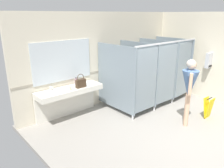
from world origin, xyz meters
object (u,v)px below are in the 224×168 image
Objects in this scene: paper_towel_dispenser_upper at (209,60)px; person_standing at (189,84)px; soap_dispenser at (76,81)px; paper_cup at (70,88)px; handbag at (81,83)px; wet_floor_sign at (208,108)px.

paper_towel_dispenser_upper is 2.22m from person_standing.
paper_cup is at bearing -141.70° from soap_dispenser.
paper_cup is (-0.33, 0.01, -0.08)m from handbag.
wet_floor_sign is (2.51, -2.61, -0.64)m from soap_dispenser.
person_standing is 2.96× the size of wet_floor_sign.
soap_dispenser is (-3.86, 1.85, -0.37)m from paper_towel_dispenser_upper.
handbag is (-3.90, 1.55, -0.33)m from paper_towel_dispenser_upper.
handbag reaches higher than wet_floor_sign.
soap_dispenser is 3.68m from wet_floor_sign.
paper_towel_dispenser_upper is 1.85m from wet_floor_sign.
paper_towel_dispenser_upper reaches higher than soap_dispenser.
handbag is at bearing -1.39° from paper_cup.
soap_dispenser reaches higher than paper_cup.
paper_towel_dispenser_upper is at bearing -21.62° from handbag.
person_standing reaches higher than paper_cup.
paper_towel_dispenser_upper is at bearing 15.09° from person_standing.
paper_towel_dispenser_upper reaches higher than handbag.
wet_floor_sign is (2.88, -2.32, -0.60)m from paper_cup.
person_standing is 2.99m from paper_cup.
paper_cup is (-0.37, -0.29, -0.04)m from soap_dispenser.
wet_floor_sign is at bearing -42.25° from handbag.
handbag is at bearing 158.38° from paper_towel_dispenser_upper.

